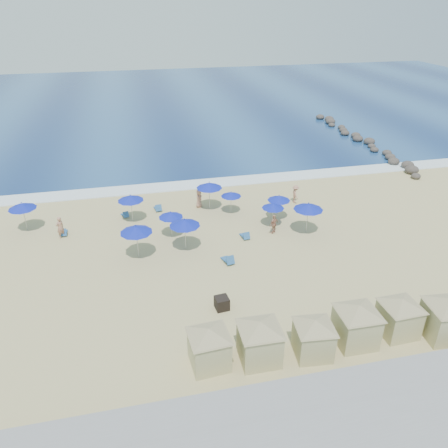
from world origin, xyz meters
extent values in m
plane|color=tan|center=(0.00, 0.00, 0.00)|extent=(160.00, 160.00, 0.00)
cube|color=navy|center=(0.00, 55.00, 0.03)|extent=(160.00, 80.00, 0.06)
cube|color=white|center=(0.00, 15.50, 0.04)|extent=(160.00, 2.50, 0.08)
cube|color=gray|center=(0.00, -13.00, 0.55)|extent=(160.00, 2.20, 1.10)
ellipsoid|color=#302A28|center=(23.40, 12.00, 0.28)|extent=(1.00, 1.00, 0.65)
ellipsoid|color=#302A28|center=(23.88, 13.50, 0.41)|extent=(1.48, 1.48, 0.96)
ellipsoid|color=#302A28|center=(24.36, 15.00, 0.39)|extent=(1.40, 1.40, 0.91)
ellipsoid|color=#302A28|center=(23.52, 16.50, 0.36)|extent=(1.32, 1.32, 0.86)
ellipsoid|color=#302A28|center=(24.00, 18.00, 0.34)|extent=(1.24, 1.24, 0.81)
ellipsoid|color=#302A28|center=(24.48, 19.50, 0.32)|extent=(1.16, 1.16, 0.75)
ellipsoid|color=#302A28|center=(23.64, 21.00, 0.30)|extent=(1.08, 1.08, 0.70)
ellipsoid|color=#302A28|center=(24.12, 22.50, 0.28)|extent=(1.00, 1.00, 0.65)
ellipsoid|color=#302A28|center=(24.60, 24.00, 0.41)|extent=(1.48, 1.48, 0.96)
ellipsoid|color=#302A28|center=(23.76, 25.50, 0.39)|extent=(1.40, 1.40, 0.91)
ellipsoid|color=#302A28|center=(24.24, 27.00, 0.36)|extent=(1.32, 1.32, 0.86)
ellipsoid|color=#302A28|center=(23.40, 28.50, 0.34)|extent=(1.24, 1.24, 0.81)
ellipsoid|color=#302A28|center=(23.88, 30.00, 0.32)|extent=(1.16, 1.16, 0.75)
ellipsoid|color=#302A28|center=(24.36, 31.50, 0.30)|extent=(1.08, 1.08, 0.70)
ellipsoid|color=#302A28|center=(23.52, 33.00, 0.28)|extent=(1.00, 1.00, 0.65)
ellipsoid|color=#302A28|center=(24.00, 34.50, 0.41)|extent=(1.48, 1.48, 0.96)
ellipsoid|color=#302A28|center=(24.48, 36.00, 0.39)|extent=(1.40, 1.40, 0.91)
ellipsoid|color=#302A28|center=(23.64, 37.50, 0.36)|extent=(1.32, 1.32, 0.86)
cube|color=black|center=(-1.57, -4.73, 0.41)|extent=(0.90, 0.90, 0.82)
cube|color=tan|center=(-3.22, -9.11, 0.97)|extent=(2.07, 2.07, 1.94)
cube|color=#988A63|center=(-3.22, -9.11, 1.94)|extent=(2.18, 2.18, 0.08)
pyramid|color=#988A63|center=(-3.22, -9.11, 2.42)|extent=(4.23, 4.23, 0.48)
cube|color=tan|center=(-0.55, -9.33, 1.03)|extent=(2.09, 2.09, 2.05)
cube|color=#988A63|center=(-0.55, -9.33, 2.05)|extent=(2.20, 2.20, 0.08)
pyramid|color=#988A63|center=(-0.55, -9.33, 2.57)|extent=(4.50, 4.50, 0.51)
cube|color=tan|center=(2.40, -9.61, 0.94)|extent=(2.06, 2.06, 1.88)
cube|color=#988A63|center=(2.40, -9.61, 1.88)|extent=(2.17, 2.17, 0.08)
pyramid|color=#988A63|center=(2.40, -9.61, 2.35)|extent=(4.11, 4.11, 0.47)
cube|color=tan|center=(5.07, -9.27, 1.04)|extent=(2.11, 2.11, 2.08)
cube|color=#988A63|center=(5.07, -9.27, 2.08)|extent=(2.22, 2.22, 0.08)
pyramid|color=#988A63|center=(5.07, -9.27, 2.60)|extent=(4.55, 4.55, 0.52)
cube|color=tan|center=(7.83, -9.12, 0.97)|extent=(2.01, 2.01, 1.94)
cube|color=#988A63|center=(7.83, -9.12, 1.94)|extent=(2.11, 2.11, 0.08)
pyramid|color=#988A63|center=(7.83, -9.12, 2.43)|extent=(4.26, 4.26, 0.49)
cube|color=tan|center=(10.25, -9.93, 1.06)|extent=(2.31, 2.31, 2.12)
cylinder|color=#A5A8AD|center=(-15.23, 8.95, 1.02)|extent=(0.05, 0.05, 2.04)
cone|color=#0F1EA3|center=(-15.23, 8.95, 2.23)|extent=(2.26, 2.26, 0.48)
sphere|color=#0F1EA3|center=(-15.23, 8.95, 2.53)|extent=(0.09, 0.09, 0.09)
cylinder|color=#A5A8AD|center=(-6.35, 2.59, 1.08)|extent=(0.06, 0.06, 2.16)
cone|color=#0F1EA3|center=(-6.35, 2.59, 2.36)|extent=(2.39, 2.39, 0.51)
sphere|color=#0F1EA3|center=(-6.35, 2.59, 2.68)|extent=(0.09, 0.09, 0.09)
cylinder|color=#A5A8AD|center=(-6.55, 8.69, 1.00)|extent=(0.05, 0.05, 2.00)
cone|color=#0F1EA3|center=(-6.55, 8.69, 2.19)|extent=(2.21, 2.21, 0.47)
sphere|color=#0F1EA3|center=(-6.55, 8.69, 2.48)|extent=(0.08, 0.08, 0.08)
cylinder|color=#A5A8AD|center=(-3.54, 5.25, 0.89)|extent=(0.05, 0.05, 1.77)
cone|color=#0F1EA3|center=(-3.54, 5.25, 1.94)|extent=(1.96, 1.96, 0.42)
sphere|color=#0F1EA3|center=(-3.54, 5.25, 2.19)|extent=(0.07, 0.07, 0.07)
cylinder|color=#A5A8AD|center=(-2.73, 2.93, 1.06)|extent=(0.06, 0.06, 2.13)
cone|color=#0F1EA3|center=(-2.73, 2.93, 2.32)|extent=(2.35, 2.35, 0.50)
sphere|color=#0F1EA3|center=(-2.73, 2.93, 2.63)|extent=(0.09, 0.09, 0.09)
cylinder|color=#A5A8AD|center=(0.45, 9.62, 1.06)|extent=(0.06, 0.06, 2.12)
cone|color=#0F1EA3|center=(0.45, 9.62, 2.31)|extent=(2.34, 2.34, 0.50)
sphere|color=#0F1EA3|center=(0.45, 9.62, 2.62)|extent=(0.09, 0.09, 0.09)
cylinder|color=#A5A8AD|center=(5.01, 5.16, 0.85)|extent=(0.04, 0.04, 1.71)
cone|color=#0F1EA3|center=(5.01, 5.16, 1.87)|extent=(1.89, 1.89, 0.40)
sphere|color=#0F1EA3|center=(5.01, 5.16, 2.11)|extent=(0.07, 0.07, 0.07)
cylinder|color=#A5A8AD|center=(2.19, 8.40, 0.83)|extent=(0.04, 0.04, 1.65)
cone|color=#0F1EA3|center=(2.19, 8.40, 1.80)|extent=(1.83, 1.83, 0.39)
sphere|color=#0F1EA3|center=(2.19, 8.40, 2.04)|extent=(0.07, 0.07, 0.07)
cylinder|color=#A5A8AD|center=(5.92, 6.34, 0.90)|extent=(0.05, 0.05, 1.80)
cone|color=#0F1EA3|center=(5.92, 6.34, 1.97)|extent=(1.99, 1.99, 0.43)
sphere|color=#0F1EA3|center=(5.92, 6.34, 2.23)|extent=(0.08, 0.08, 0.08)
cylinder|color=#A5A8AD|center=(7.37, 3.38, 1.09)|extent=(0.06, 0.06, 2.18)
cone|color=#0F1EA3|center=(7.37, 3.38, 2.38)|extent=(2.41, 2.41, 0.52)
sphere|color=#0F1EA3|center=(7.37, 3.38, 2.70)|extent=(0.09, 0.09, 0.09)
cube|color=#285994|center=(-12.21, 7.55, 0.16)|extent=(0.61, 1.21, 0.33)
cube|color=#285994|center=(-12.18, 7.05, 0.40)|extent=(0.57, 0.35, 0.58)
cube|color=#285994|center=(-7.22, 9.77, 0.14)|extent=(0.77, 1.15, 0.29)
cube|color=#285994|center=(-7.09, 9.35, 0.35)|extent=(0.56, 0.42, 0.51)
cube|color=#285994|center=(-4.24, 10.47, 0.16)|extent=(0.70, 1.25, 0.33)
cube|color=#285994|center=(-4.18, 9.97, 0.40)|extent=(0.60, 0.39, 0.58)
cube|color=#285994|center=(0.00, 0.50, 0.17)|extent=(0.84, 1.36, 0.35)
cube|color=#285994|center=(0.10, -0.02, 0.43)|extent=(0.66, 0.46, 0.62)
cube|color=#285994|center=(2.19, 3.74, 0.15)|extent=(0.63, 1.19, 0.32)
cube|color=#285994|center=(2.23, 3.26, 0.39)|extent=(0.56, 0.36, 0.56)
cube|color=#285994|center=(8.63, 7.39, 0.15)|extent=(0.90, 1.25, 0.31)
cube|color=#285994|center=(8.79, 6.94, 0.38)|extent=(0.61, 0.48, 0.55)
imported|color=tan|center=(-12.29, 6.97, 0.92)|extent=(0.80, 0.77, 1.84)
imported|color=tan|center=(4.71, 3.90, 0.83)|extent=(1.04, 0.85, 1.66)
imported|color=tan|center=(8.58, 9.16, 0.86)|extent=(0.72, 1.16, 1.73)
imported|color=tan|center=(-0.44, 10.17, 0.86)|extent=(0.84, 0.99, 1.72)
camera|label=1|loc=(-6.25, -26.00, 17.50)|focal=35.00mm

